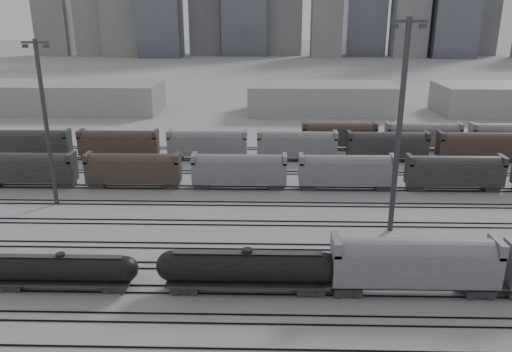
{
  "coord_description": "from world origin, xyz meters",
  "views": [
    {
      "loc": [
        -4.43,
        -43.56,
        27.23
      ],
      "look_at": [
        -6.2,
        26.27,
        4.0
      ],
      "focal_mm": 35.0,
      "sensor_mm": 36.0,
      "label": 1
    }
  ],
  "objects_px": {
    "tank_car_a": "(62,269)",
    "hopper_car_a": "(415,261)",
    "tank_car_b": "(247,268)",
    "light_mast_c": "(400,124)"
  },
  "relations": [
    {
      "from": "hopper_car_a",
      "to": "tank_car_b",
      "type": "bearing_deg",
      "value": -180.0
    },
    {
      "from": "tank_car_b",
      "to": "hopper_car_a",
      "type": "distance_m",
      "value": 16.62
    },
    {
      "from": "tank_car_a",
      "to": "light_mast_c",
      "type": "bearing_deg",
      "value": 22.69
    },
    {
      "from": "tank_car_b",
      "to": "light_mast_c",
      "type": "height_order",
      "value": "light_mast_c"
    },
    {
      "from": "tank_car_b",
      "to": "light_mast_c",
      "type": "relative_size",
      "value": 0.69
    },
    {
      "from": "tank_car_a",
      "to": "hopper_car_a",
      "type": "height_order",
      "value": "hopper_car_a"
    },
    {
      "from": "tank_car_a",
      "to": "tank_car_b",
      "type": "height_order",
      "value": "tank_car_b"
    },
    {
      "from": "tank_car_b",
      "to": "light_mast_c",
      "type": "distance_m",
      "value": 26.31
    },
    {
      "from": "hopper_car_a",
      "to": "light_mast_c",
      "type": "xyz_separation_m",
      "value": [
        1.39,
        15.4,
        10.48
      ]
    },
    {
      "from": "tank_car_a",
      "to": "hopper_car_a",
      "type": "bearing_deg",
      "value": 0.0
    }
  ]
}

